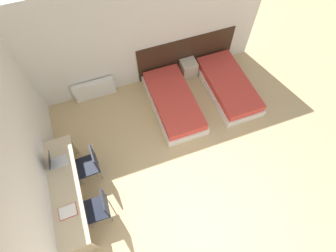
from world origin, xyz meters
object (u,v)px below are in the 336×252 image
at_px(chair_near_notebook, 100,207).
at_px(laptop, 55,162).
at_px(bed_near_door, 228,86).
at_px(nightstand, 188,68).
at_px(bed_near_window, 173,102).
at_px(chair_near_laptop, 90,163).

distance_m(chair_near_notebook, laptop, 1.17).
relative_size(bed_near_door, nightstand, 4.50).
height_order(bed_near_window, chair_near_notebook, chair_near_notebook).
distance_m(nightstand, laptop, 3.92).
height_order(bed_near_door, chair_near_notebook, chair_near_notebook).
bearing_deg(bed_near_door, chair_near_laptop, -164.32).
distance_m(bed_near_door, chair_near_notebook, 4.12).
xyz_separation_m(nightstand, chair_near_notebook, (-2.90, -2.77, 0.25)).
height_order(bed_near_window, nightstand, nightstand).
relative_size(chair_near_laptop, laptop, 2.56).
distance_m(nightstand, chair_near_notebook, 4.02).
xyz_separation_m(bed_near_window, bed_near_door, (1.46, 0.00, 0.00)).
bearing_deg(laptop, bed_near_door, 12.15).
bearing_deg(bed_near_door, nightstand, 131.04).
relative_size(bed_near_window, bed_near_door, 1.00).
bearing_deg(nightstand, laptop, -152.53).
xyz_separation_m(chair_near_notebook, laptop, (-0.53, 0.98, 0.36)).
relative_size(bed_near_window, chair_near_laptop, 2.31).
bearing_deg(chair_near_notebook, bed_near_door, 29.72).
bearing_deg(chair_near_notebook, laptop, 120.10).
relative_size(nightstand, chair_near_laptop, 0.51).
distance_m(chair_near_laptop, laptop, 0.65).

